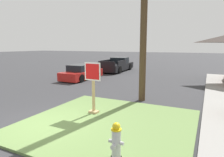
{
  "coord_description": "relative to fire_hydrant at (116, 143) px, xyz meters",
  "views": [
    {
      "loc": [
        5.01,
        -4.82,
        2.81
      ],
      "look_at": [
        0.94,
        3.46,
        1.27
      ],
      "focal_mm": 31.69,
      "sensor_mm": 36.0,
      "label": 1
    }
  ],
  "objects": [
    {
      "name": "pickup_truck_black",
      "position": [
        -7.3,
        16.0,
        0.09
      ],
      "size": [
        2.32,
        5.68,
        1.48
      ],
      "color": "black",
      "rests_on": "ground"
    },
    {
      "name": "stop_sign",
      "position": [
        -2.26,
        2.66,
        0.55
      ],
      "size": [
        0.72,
        0.29,
        2.08
      ],
      "color": "tan",
      "rests_on": "grass_corner_patch"
    },
    {
      "name": "utility_pole",
      "position": [
        -1.16,
        5.65,
        4.46
      ],
      "size": [
        1.61,
        0.34,
        9.68
      ],
      "color": "#4C3823",
      "rests_on": "ground"
    },
    {
      "name": "fire_hydrant",
      "position": [
        0.0,
        0.0,
        0.0
      ],
      "size": [
        0.38,
        0.34,
        0.95
      ],
      "color": "black",
      "rests_on": "grass_corner_patch"
    },
    {
      "name": "parked_sedan_red",
      "position": [
        -7.73,
        9.7,
        0.01
      ],
      "size": [
        1.87,
        4.28,
        1.25
      ],
      "color": "red",
      "rests_on": "ground"
    },
    {
      "name": "ground_plane",
      "position": [
        -3.17,
        0.85,
        -0.53
      ],
      "size": [
        160.0,
        160.0,
        0.0
      ],
      "primitive_type": "plane",
      "color": "#333335"
    },
    {
      "name": "grass_corner_patch",
      "position": [
        -1.28,
        2.05,
        -0.49
      ],
      "size": [
        5.87,
        5.67,
        0.08
      ],
      "primitive_type": "cube",
      "color": "#668447",
      "rests_on": "ground"
    },
    {
      "name": "manhole_cover",
      "position": [
        -3.52,
        3.85,
        -0.52
      ],
      "size": [
        0.7,
        0.7,
        0.02
      ],
      "primitive_type": "cylinder",
      "color": "black",
      "rests_on": "ground"
    }
  ]
}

